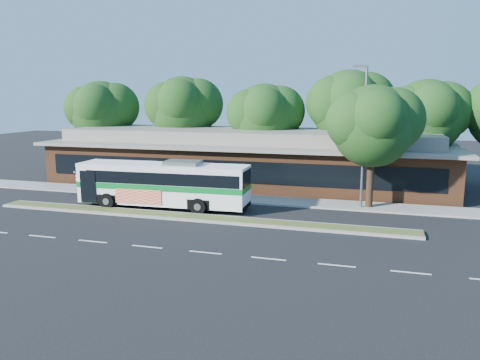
{
  "coord_description": "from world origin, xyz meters",
  "views": [
    {
      "loc": [
        10.37,
        -24.49,
        7.13
      ],
      "look_at": [
        2.3,
        3.14,
        2.0
      ],
      "focal_mm": 35.0,
      "sensor_mm": 36.0,
      "label": 1
    }
  ],
  "objects_px": {
    "transit_bus": "(164,181)",
    "sedan": "(103,177)",
    "lamp_post": "(363,133)",
    "sidewalk_tree": "(379,124)"
  },
  "relations": [
    {
      "from": "lamp_post",
      "to": "sedan",
      "type": "xyz_separation_m",
      "value": [
        -20.64,
        2.66,
        -4.28
      ]
    },
    {
      "from": "sedan",
      "to": "sidewalk_tree",
      "type": "height_order",
      "value": "sidewalk_tree"
    },
    {
      "from": "transit_bus",
      "to": "sidewalk_tree",
      "type": "height_order",
      "value": "sidewalk_tree"
    },
    {
      "from": "lamp_post",
      "to": "transit_bus",
      "type": "height_order",
      "value": "lamp_post"
    },
    {
      "from": "lamp_post",
      "to": "transit_bus",
      "type": "distance_m",
      "value": 13.09
    },
    {
      "from": "lamp_post",
      "to": "transit_bus",
      "type": "relative_size",
      "value": 0.8
    },
    {
      "from": "lamp_post",
      "to": "sedan",
      "type": "bearing_deg",
      "value": 172.65
    },
    {
      "from": "sidewalk_tree",
      "to": "lamp_post",
      "type": "bearing_deg",
      "value": -161.12
    },
    {
      "from": "sedan",
      "to": "sidewalk_tree",
      "type": "relative_size",
      "value": 0.54
    },
    {
      "from": "transit_bus",
      "to": "sedan",
      "type": "height_order",
      "value": "transit_bus"
    }
  ]
}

